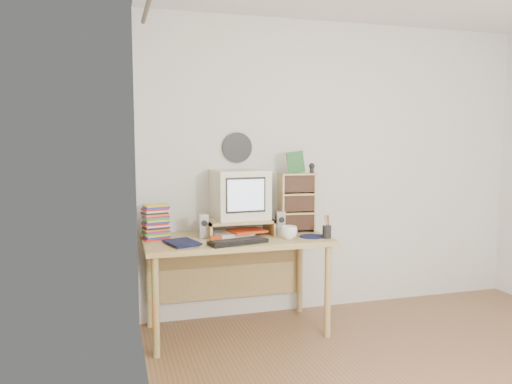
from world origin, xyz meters
TOP-DOWN VIEW (x-y plane):
  - back_wall at (0.00, 1.75)m, footprint 3.50×0.00m
  - left_wall at (-1.75, 0.00)m, footprint 0.00×3.50m
  - curtain at (-1.71, 0.48)m, footprint 0.00×2.20m
  - wall_disc at (-0.93, 1.73)m, footprint 0.25×0.02m
  - desk at (-1.03, 1.44)m, footprint 1.40×0.70m
  - monitor_riser at (-0.98, 1.48)m, footprint 0.52×0.30m
  - crt_monitor at (-0.95, 1.53)m, footprint 0.43×0.43m
  - speaker_left at (-1.27, 1.43)m, footprint 0.07×0.07m
  - speaker_right at (-0.66, 1.43)m, footprint 0.07×0.07m
  - keyboard at (-1.07, 1.14)m, footprint 0.45×0.24m
  - dvd_stack at (-1.62, 1.48)m, footprint 0.20×0.16m
  - cd_rack at (-0.49, 1.49)m, footprint 0.30×0.18m
  - mug at (-0.67, 1.20)m, footprint 0.16×0.16m
  - diary at (-1.56, 1.21)m, footprint 0.28×0.24m
  - mousepad at (-0.46, 1.24)m, footprint 0.21×0.21m
  - pen_cup at (-0.38, 1.16)m, footprint 0.08×0.08m
  - papers at (-1.01, 1.46)m, footprint 0.35×0.29m
  - red_box at (-1.21, 1.26)m, footprint 0.09×0.06m
  - game_box at (-0.50, 1.50)m, footprint 0.14×0.05m
  - webcam at (-0.38, 1.45)m, footprint 0.05×0.05m

SIDE VIEW (x-z plane):
  - desk at x=-1.03m, z-range 0.24..0.99m
  - mousepad at x=-0.46m, z-range 0.75..0.75m
  - keyboard at x=-1.07m, z-range 0.75..0.78m
  - papers at x=-1.01m, z-range 0.75..0.79m
  - red_box at x=-1.21m, z-range 0.75..0.79m
  - diary at x=-1.56m, z-range 0.75..0.80m
  - mug at x=-0.67m, z-range 0.75..0.85m
  - pen_cup at x=-0.38m, z-range 0.75..0.89m
  - speaker_right at x=-0.66m, z-range 0.75..0.93m
  - speaker_left at x=-1.27m, z-range 0.75..0.93m
  - monitor_riser at x=-0.98m, z-range 0.78..0.90m
  - dvd_stack at x=-1.62m, z-range 0.75..1.00m
  - cd_rack at x=-0.49m, z-range 0.75..1.23m
  - crt_monitor at x=-0.95m, z-range 0.87..1.26m
  - curtain at x=-1.71m, z-range 0.05..2.25m
  - back_wall at x=0.00m, z-range -0.50..3.00m
  - left_wall at x=-1.75m, z-range -0.50..3.00m
  - webcam at x=-0.38m, z-range 1.23..1.31m
  - game_box at x=-0.50m, z-range 1.23..1.40m
  - wall_disc at x=-0.93m, z-range 1.30..1.55m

